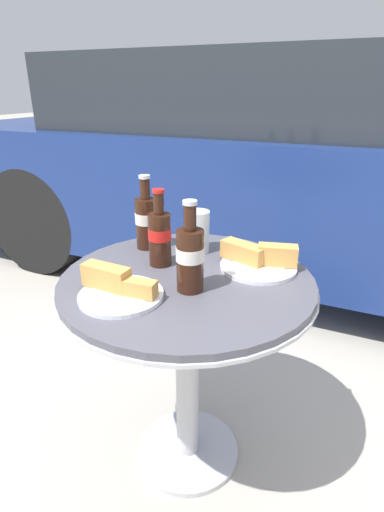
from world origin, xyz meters
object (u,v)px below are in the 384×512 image
(lunch_plate_near, at_px, (259,260))
(drinking_glass, at_px, (197,233))
(bistro_table, at_px, (187,320))
(parked_car, at_px, (255,167))
(cola_bottle_left, at_px, (190,256))
(lunch_plate_far, at_px, (118,288))
(cola_bottle_right, at_px, (160,236))
(cola_bottle_center, at_px, (146,220))

(lunch_plate_near, bearing_deg, drinking_glass, 168.44)
(bistro_table, relative_size, parked_car, 0.18)
(cola_bottle_left, relative_size, lunch_plate_near, 1.02)
(cola_bottle_left, distance_m, lunch_plate_far, 0.20)
(cola_bottle_right, xyz_separation_m, drinking_glass, (0.06, 0.14, -0.03))
(cola_bottle_center, distance_m, parked_car, 1.66)
(cola_bottle_center, distance_m, drinking_glass, 0.17)
(cola_bottle_left, height_order, lunch_plate_near, cola_bottle_left)
(cola_bottle_left, bearing_deg, bistro_table, 121.12)
(drinking_glass, bearing_deg, cola_bottle_right, -113.14)
(cola_bottle_right, height_order, parked_car, parked_car)
(cola_bottle_right, relative_size, cola_bottle_center, 0.96)
(bistro_table, relative_size, drinking_glass, 5.40)
(cola_bottle_center, bearing_deg, cola_bottle_left, -40.56)
(bistro_table, distance_m, cola_bottle_left, 0.25)
(cola_bottle_left, distance_m, lunch_plate_near, 0.26)
(cola_bottle_left, bearing_deg, drinking_glass, 109.30)
(bistro_table, height_order, cola_bottle_center, cola_bottle_center)
(bistro_table, xyz_separation_m, cola_bottle_right, (-0.11, 0.05, 0.23))
(bistro_table, bearing_deg, lunch_plate_near, 40.59)
(cola_bottle_right, relative_size, parked_car, 0.06)
(lunch_plate_near, distance_m, lunch_plate_far, 0.42)
(cola_bottle_right, distance_m, parked_car, 1.78)
(lunch_plate_near, bearing_deg, cola_bottle_center, 178.71)
(drinking_glass, bearing_deg, lunch_plate_near, -11.56)
(cola_bottle_left, relative_size, lunch_plate_far, 1.08)
(cola_bottle_left, xyz_separation_m, cola_bottle_center, (-0.25, 0.22, -0.00))
(drinking_glass, xyz_separation_m, lunch_plate_near, (0.22, -0.04, -0.04))
(bistro_table, relative_size, cola_bottle_left, 3.01)
(bistro_table, bearing_deg, drinking_glass, 104.65)
(cola_bottle_left, bearing_deg, parked_car, 100.51)
(bistro_table, height_order, lunch_plate_far, lunch_plate_far)
(cola_bottle_left, xyz_separation_m, parked_car, (-0.35, 1.87, -0.12))
(lunch_plate_near, height_order, parked_car, parked_car)
(cola_bottle_right, xyz_separation_m, parked_car, (-0.20, 1.76, -0.11))
(cola_bottle_left, height_order, parked_car, parked_car)
(cola_bottle_right, distance_m, cola_bottle_center, 0.15)
(lunch_plate_near, bearing_deg, parked_car, 105.94)
(bistro_table, bearing_deg, cola_bottle_center, 144.70)
(cola_bottle_left, distance_m, cola_bottle_center, 0.33)
(cola_bottle_right, distance_m, lunch_plate_far, 0.23)
(cola_bottle_left, xyz_separation_m, cola_bottle_right, (-0.15, 0.11, -0.00))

